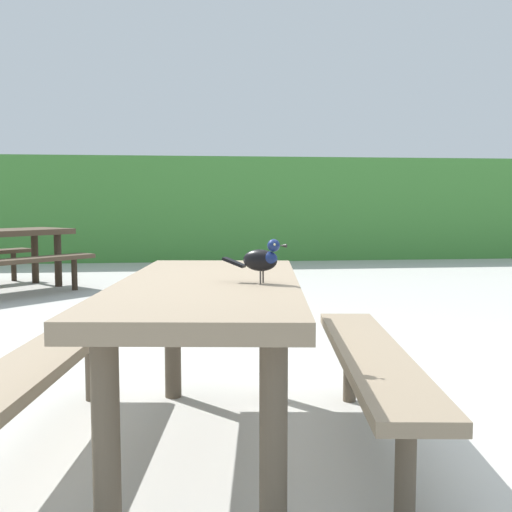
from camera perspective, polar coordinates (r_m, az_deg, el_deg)
ground_plane at (r=3.05m, az=2.10°, el=-15.49°), size 60.00×60.00×0.00m
hedge_wall at (r=11.98m, az=-4.45°, el=4.48°), size 28.00×2.19×1.90m
picnic_table_foreground at (r=2.61m, az=-4.45°, el=-6.34°), size 1.88×1.91×0.74m
bird_grackle at (r=2.48m, az=0.61°, el=-0.25°), size 0.26×0.17×0.18m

